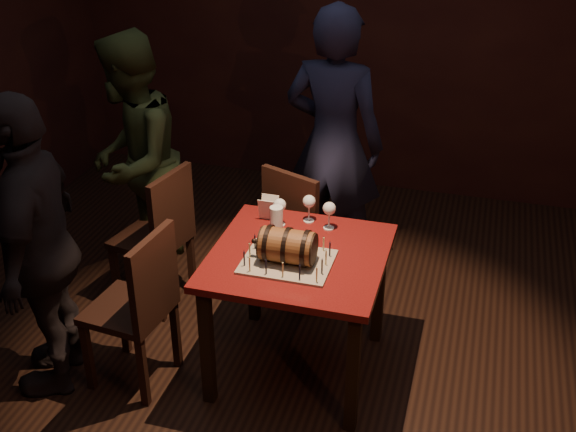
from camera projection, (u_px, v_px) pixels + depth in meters
The scene contains 16 objects.
room_shell at pixel (295, 138), 3.41m from camera, with size 5.04×5.04×2.80m.
pub_table at pixel (298, 271), 3.79m from camera, with size 0.90×0.90×0.75m.
cake_board at pixel (287, 262), 3.65m from camera, with size 0.45×0.35×0.01m, color gray.
barrel_cake at pixel (287, 246), 3.61m from camera, with size 0.33×0.19×0.19m.
birthday_candles at pixel (287, 254), 3.63m from camera, with size 0.40×0.30×0.09m.
wine_glass_left at pixel (280, 206), 3.95m from camera, with size 0.07×0.07×0.16m.
wine_glass_mid at pixel (309, 203), 3.99m from camera, with size 0.07×0.07×0.16m.
wine_glass_right at pixel (329, 210), 3.91m from camera, with size 0.07×0.07×0.16m.
pint_of_ale at pixel (276, 220), 3.90m from camera, with size 0.07×0.07×0.15m.
menu_card at pixel (268, 208), 4.04m from camera, with size 0.10×0.05×0.13m, color white, non-canonical shape.
chair_back at pixel (300, 228), 4.44m from camera, with size 0.52×0.52×0.93m.
chair_left_rear at pixel (160, 232), 4.40m from camera, with size 0.47×0.47×0.93m.
chair_left_front at pixel (140, 302), 3.75m from camera, with size 0.44×0.44×0.93m.
person_back at pixel (334, 144), 4.64m from camera, with size 0.66×0.43×1.80m, color #181931.
person_left_rear at pixel (133, 162), 4.57m from camera, with size 0.80×0.63×1.65m, color #374221.
person_left_front at pixel (40, 247), 3.65m from camera, with size 0.97×0.40×1.65m, color black.
Camera 1 is at (0.84, -3.06, 2.69)m, focal length 45.00 mm.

